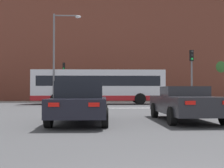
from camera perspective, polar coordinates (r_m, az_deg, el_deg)
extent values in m
cube|color=silver|center=(19.55, 1.53, -4.90)|extent=(7.95, 0.30, 0.01)
cube|color=gray|center=(31.55, 0.31, -3.62)|extent=(68.83, 2.50, 0.01)
cube|color=brown|center=(41.10, 0.94, 6.94)|extent=(40.15, 11.89, 14.41)
cube|color=black|center=(10.36, -6.44, -4.46)|extent=(1.87, 4.35, 0.61)
cube|color=black|center=(10.30, -6.45, -1.18)|extent=(1.60, 1.96, 0.58)
cylinder|color=black|center=(11.82, -10.22, -5.55)|extent=(0.22, 0.64, 0.64)
cylinder|color=black|center=(11.69, -1.49, -5.62)|extent=(0.22, 0.64, 0.64)
cylinder|color=black|center=(9.17, -12.77, -6.71)|extent=(0.22, 0.64, 0.64)
cylinder|color=black|center=(9.00, -1.46, -6.85)|extent=(0.22, 0.64, 0.64)
cube|color=red|center=(8.25, -11.74, -4.14)|extent=(0.32, 0.05, 0.12)
cube|color=red|center=(8.13, -3.68, -4.21)|extent=(0.32, 0.05, 0.12)
cube|color=#232328|center=(11.38, 14.63, -4.05)|extent=(2.01, 4.72, 0.65)
cube|color=#232328|center=(11.48, 14.43, -1.45)|extent=(1.67, 1.44, 0.38)
cylinder|color=black|center=(12.57, 8.64, -5.32)|extent=(0.24, 0.65, 0.64)
cylinder|color=black|center=(13.06, 16.53, -5.13)|extent=(0.24, 0.65, 0.64)
cylinder|color=black|center=(9.76, 12.11, -6.40)|extent=(0.24, 0.65, 0.64)
cube|color=red|center=(8.95, 15.62, -3.70)|extent=(0.32, 0.06, 0.12)
cube|color=silver|center=(25.96, -2.73, -0.27)|extent=(11.93, 2.51, 2.75)
cube|color=#AD191E|center=(25.96, -2.74, -2.82)|extent=(11.95, 2.53, 0.44)
cube|color=black|center=(25.97, -2.73, 0.55)|extent=(10.98, 2.54, 0.90)
cylinder|color=black|center=(25.10, -11.27, -2.99)|extent=(1.00, 0.28, 1.00)
cylinder|color=black|center=(27.48, -10.44, -2.87)|extent=(1.00, 0.28, 1.00)
cylinder|color=black|center=(24.96, 5.74, -3.02)|extent=(1.00, 0.28, 1.00)
cylinder|color=black|center=(27.35, 5.09, -2.89)|extent=(1.00, 0.28, 1.00)
cylinder|color=slate|center=(31.43, -9.78, -0.37)|extent=(0.12, 0.12, 3.55)
cube|color=black|center=(31.55, -9.77, 3.58)|extent=(0.26, 0.20, 0.80)
sphere|color=black|center=(31.44, -9.80, 4.07)|extent=(0.17, 0.17, 0.17)
sphere|color=black|center=(31.42, -9.80, 3.61)|extent=(0.17, 0.17, 0.17)
sphere|color=#1ED14C|center=(31.40, -9.80, 3.14)|extent=(0.17, 0.17, 0.17)
cylinder|color=slate|center=(21.16, 15.90, -0.04)|extent=(0.12, 0.12, 3.37)
cube|color=black|center=(21.31, 15.86, 5.57)|extent=(0.26, 0.20, 0.80)
sphere|color=black|center=(21.22, 15.96, 6.30)|extent=(0.17, 0.17, 0.17)
sphere|color=black|center=(21.19, 15.97, 5.61)|extent=(0.17, 0.17, 0.17)
sphere|color=#1ED14C|center=(21.16, 15.97, 4.93)|extent=(0.17, 0.17, 0.17)
cylinder|color=slate|center=(25.21, -11.74, 4.99)|extent=(0.16, 0.16, 8.00)
cylinder|color=slate|center=(25.77, -9.31, 13.55)|extent=(2.12, 0.10, 0.10)
ellipsoid|color=#B2B2B7|center=(25.63, -6.89, 13.40)|extent=(0.50, 0.36, 0.22)
cylinder|color=black|center=(33.60, 16.58, -2.74)|extent=(0.13, 0.13, 0.81)
cylinder|color=black|center=(33.73, 16.77, -2.74)|extent=(0.13, 0.13, 0.81)
cube|color=#336B38|center=(33.65, 16.67, -1.51)|extent=(0.46, 0.39, 0.64)
sphere|color=tan|center=(33.66, 16.66, -0.76)|extent=(0.24, 0.24, 0.24)
cylinder|color=#333851|center=(32.54, -9.73, -2.84)|extent=(0.13, 0.13, 0.79)
cylinder|color=#333851|center=(32.52, -10.02, -2.84)|extent=(0.13, 0.13, 0.79)
cube|color=#336B38|center=(32.52, -9.87, -1.59)|extent=(0.44, 0.32, 0.63)
sphere|color=tan|center=(32.52, -9.86, -0.83)|extent=(0.24, 0.24, 0.24)
cylinder|color=#4C3823|center=(39.34, 20.31, -1.23)|extent=(0.36, 0.36, 2.58)
ellipsoid|color=#33662D|center=(39.46, 20.27, 3.05)|extent=(3.90, 3.90, 4.09)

